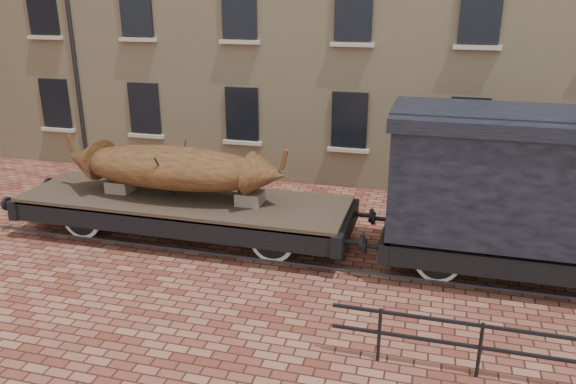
# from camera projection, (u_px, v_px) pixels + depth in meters

# --- Properties ---
(ground) EXTENTS (90.00, 90.00, 0.00)m
(ground) POSITION_uv_depth(u_px,v_px,m) (273.00, 248.00, 13.72)
(ground) COLOR maroon
(rail_track) EXTENTS (30.00, 1.52, 0.06)m
(rail_track) POSITION_uv_depth(u_px,v_px,m) (273.00, 247.00, 13.71)
(rail_track) COLOR #59595E
(rail_track) RESTS_ON ground
(flatcar_wagon) EXTENTS (9.24, 2.51, 1.39)m
(flatcar_wagon) POSITION_uv_depth(u_px,v_px,m) (184.00, 206.00, 14.00)
(flatcar_wagon) COLOR #41362A
(flatcar_wagon) RESTS_ON ground
(iron_boat) EXTENTS (5.89, 1.72, 1.44)m
(iron_boat) POSITION_uv_depth(u_px,v_px,m) (172.00, 167.00, 13.73)
(iron_boat) COLOR brown
(iron_boat) RESTS_ON flatcar_wagon
(goods_van) EXTENTS (7.06, 2.57, 3.65)m
(goods_van) POSITION_uv_depth(u_px,v_px,m) (543.00, 178.00, 11.51)
(goods_van) COLOR black
(goods_van) RESTS_ON ground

